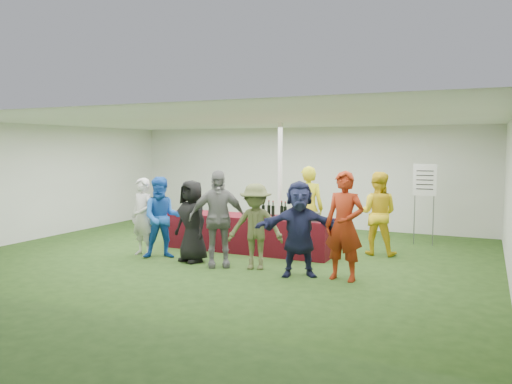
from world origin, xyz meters
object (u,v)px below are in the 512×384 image
at_px(customer_1, 162,218).
at_px(customer_5, 299,229).
at_px(staff_pourer, 308,209).
at_px(customer_4, 256,226).
at_px(wine_list_sign, 425,186).
at_px(dump_bucket, 314,217).
at_px(staff_back, 377,213).
at_px(customer_0, 142,217).
at_px(customer_2, 192,221).
at_px(serving_table, 247,233).
at_px(customer_3, 217,219).
at_px(customer_6, 344,226).

bearing_deg(customer_1, customer_5, -37.96).
xyz_separation_m(staff_pourer, customer_4, (-0.33, -1.89, -0.12)).
relative_size(wine_list_sign, customer_1, 1.13).
xyz_separation_m(customer_1, customer_5, (2.90, -0.17, 0.01)).
bearing_deg(dump_bucket, wine_list_sign, 54.78).
relative_size(staff_back, customer_5, 1.04).
bearing_deg(customer_0, customer_2, 12.11).
height_order(dump_bucket, staff_pourer, staff_pourer).
xyz_separation_m(serving_table, customer_0, (-1.72, -1.26, 0.40)).
xyz_separation_m(customer_3, customer_6, (2.33, 0.05, 0.02)).
bearing_deg(wine_list_sign, customer_3, -130.92).
xyz_separation_m(serving_table, customer_3, (0.09, -1.43, 0.51)).
bearing_deg(customer_4, customer_0, 164.05).
bearing_deg(customer_5, customer_4, 148.04).
xyz_separation_m(customer_0, customer_5, (3.38, -0.18, 0.03)).
relative_size(staff_pourer, customer_1, 1.12).
relative_size(dump_bucket, customer_1, 0.14).
relative_size(customer_1, customer_5, 0.99).
xyz_separation_m(wine_list_sign, customer_6, (-0.84, -3.61, -0.42)).
relative_size(staff_pourer, staff_back, 1.06).
distance_m(dump_bucket, customer_6, 1.46).
relative_size(dump_bucket, customer_3, 0.13).
bearing_deg(customer_6, customer_0, -175.01).
height_order(customer_4, customer_5, customer_5).
bearing_deg(staff_back, serving_table, 14.87).
relative_size(dump_bucket, customer_0, 0.14).
bearing_deg(customer_2, customer_6, 16.71).
bearing_deg(customer_4, staff_back, 36.20).
height_order(dump_bucket, customer_0, customer_0).
bearing_deg(customer_1, wine_list_sign, 3.33).
relative_size(customer_0, customer_2, 1.00).
bearing_deg(staff_pourer, customer_1, 25.35).
relative_size(serving_table, customer_5, 2.23).
distance_m(staff_pourer, customer_6, 2.34).
distance_m(wine_list_sign, customer_0, 6.10).
xyz_separation_m(wine_list_sign, customer_1, (-4.50, -3.50, -0.52)).
distance_m(wine_list_sign, customer_2, 5.21).
bearing_deg(dump_bucket, customer_0, -162.24).
height_order(staff_back, customer_4, staff_back).
bearing_deg(serving_table, staff_back, 17.76).
height_order(dump_bucket, customer_1, customer_1).
height_order(wine_list_sign, customer_5, wine_list_sign).
height_order(customer_2, customer_4, customer_2).
bearing_deg(wine_list_sign, customer_6, -103.15).
height_order(dump_bucket, customer_3, customer_3).
relative_size(staff_back, customer_0, 1.08).
relative_size(customer_1, customer_6, 0.89).
height_order(customer_0, customer_3, customer_3).
relative_size(customer_0, customer_5, 0.97).
bearing_deg(customer_3, customer_5, -31.47).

